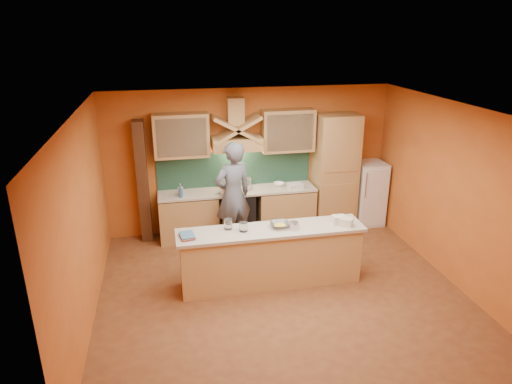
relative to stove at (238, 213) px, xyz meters
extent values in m
cube|color=brown|center=(0.30, -2.20, -0.45)|extent=(5.50, 5.00, 0.01)
cube|color=white|center=(0.30, -2.20, 2.35)|extent=(5.50, 5.00, 0.01)
cube|color=#C26225|center=(0.30, 0.30, 0.95)|extent=(5.50, 0.02, 2.80)
cube|color=#C26225|center=(0.30, -4.70, 0.95)|extent=(5.50, 0.02, 2.80)
cube|color=#C26225|center=(-2.45, -2.20, 0.95)|extent=(0.02, 5.00, 2.80)
cube|color=#C26225|center=(3.05, -2.20, 0.95)|extent=(0.02, 5.00, 2.80)
cube|color=tan|center=(-0.95, 0.00, -0.02)|extent=(1.10, 0.60, 0.86)
cube|color=tan|center=(0.95, 0.00, -0.02)|extent=(1.10, 0.60, 0.86)
cube|color=#C0B6A2|center=(0.00, 0.00, 0.45)|extent=(3.00, 0.62, 0.04)
cube|color=black|center=(0.00, 0.00, 0.00)|extent=(0.60, 0.58, 0.90)
cube|color=#1B3C2F|center=(0.00, 0.28, 0.80)|extent=(3.00, 0.03, 0.70)
cube|color=tan|center=(0.00, 0.05, 1.37)|extent=(0.92, 0.50, 0.24)
cube|color=tan|center=(0.00, 0.15, 1.95)|extent=(0.30, 0.30, 0.50)
cube|color=tan|center=(-1.00, 0.12, 1.55)|extent=(1.00, 0.35, 0.80)
cube|color=tan|center=(1.00, 0.12, 1.55)|extent=(1.00, 0.35, 0.80)
cube|color=tan|center=(1.95, 0.00, 0.70)|extent=(0.80, 0.60, 2.30)
cube|color=white|center=(2.70, 0.00, 0.20)|extent=(0.58, 0.60, 1.30)
cube|color=#472816|center=(-1.75, 0.15, 0.70)|extent=(0.20, 0.30, 2.30)
cube|color=tan|center=(0.20, -1.90, -0.01)|extent=(2.80, 0.55, 0.88)
cube|color=#C0B6A2|center=(0.20, -1.90, 0.47)|extent=(2.90, 0.62, 0.05)
imported|color=slate|center=(-0.16, -0.45, 0.54)|extent=(0.84, 0.69, 1.98)
cylinder|color=silver|center=(-0.24, -0.12, 0.52)|extent=(0.27, 0.27, 0.15)
cylinder|color=silver|center=(0.16, 0.02, 0.52)|extent=(0.22, 0.22, 0.14)
imported|color=beige|center=(-1.08, -0.05, 0.58)|extent=(0.10, 0.10, 0.21)
imported|color=#335A8D|center=(-1.08, -0.18, 0.58)|extent=(0.10, 0.10, 0.23)
imported|color=white|center=(0.82, 0.06, 0.50)|extent=(0.26, 0.26, 0.07)
cube|color=silver|center=(1.11, -0.13, 0.52)|extent=(0.30, 0.26, 0.09)
imported|color=#AA4B3C|center=(-1.18, -1.96, 0.51)|extent=(0.25, 0.31, 0.03)
imported|color=teal|center=(-1.18, -1.94, 0.53)|extent=(0.24, 0.30, 0.02)
cylinder|color=white|center=(-0.44, -1.77, 0.58)|extent=(0.14, 0.14, 0.16)
cylinder|color=white|center=(-0.23, -1.89, 0.57)|extent=(0.16, 0.16, 0.14)
cube|color=white|center=(0.54, -1.98, 0.55)|extent=(0.15, 0.15, 0.10)
imported|color=silver|center=(0.35, -1.87, 0.53)|extent=(0.30, 0.30, 0.07)
cube|color=beige|center=(0.39, -1.90, 0.50)|extent=(0.26, 0.22, 0.02)
cube|color=beige|center=(1.29, -1.92, 0.56)|extent=(0.20, 0.17, 0.13)
cube|color=beige|center=(1.37, -2.01, 0.55)|extent=(0.25, 0.24, 0.12)
camera|label=1|loc=(-1.32, -8.08, 3.44)|focal=32.00mm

